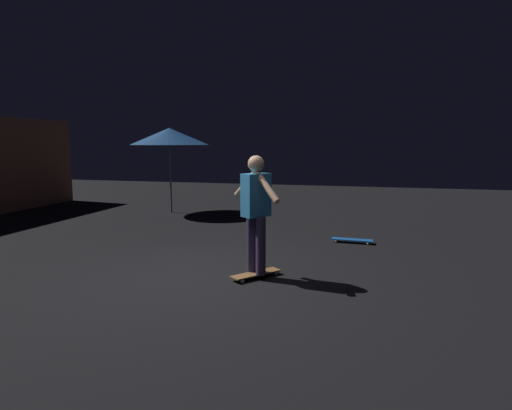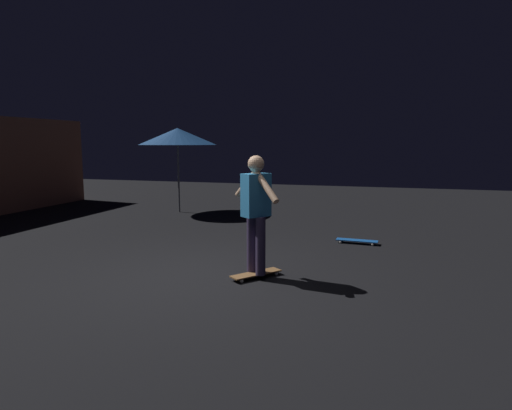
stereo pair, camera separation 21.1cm
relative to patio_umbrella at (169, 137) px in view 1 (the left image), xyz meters
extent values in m
plane|color=black|center=(-5.37, -2.99, -2.07)|extent=(28.00, 28.00, 0.00)
cylinder|color=slate|center=(0.00, 0.00, -0.97)|extent=(0.05, 0.05, 2.20)
cone|color=#1E4C8C|center=(0.00, 0.00, 0.00)|extent=(2.10, 2.10, 0.45)
cube|color=olive|center=(-5.14, -3.75, -2.01)|extent=(0.74, 0.64, 0.02)
sphere|color=silver|center=(-4.86, -3.87, -2.05)|extent=(0.05, 0.05, 0.05)
sphere|color=silver|center=(-4.96, -4.00, -2.05)|extent=(0.05, 0.05, 0.05)
sphere|color=silver|center=(-5.33, -3.49, -2.05)|extent=(0.05, 0.05, 0.05)
sphere|color=silver|center=(-5.43, -3.63, -2.05)|extent=(0.05, 0.05, 0.05)
cube|color=#1959B2|center=(-2.55, -4.99, -2.01)|extent=(0.25, 0.79, 0.02)
sphere|color=silver|center=(-2.48, -5.29, -2.05)|extent=(0.05, 0.05, 0.05)
sphere|color=silver|center=(-2.65, -5.28, -2.05)|extent=(0.05, 0.05, 0.05)
sphere|color=silver|center=(-2.44, -4.69, -2.05)|extent=(0.05, 0.05, 0.05)
sphere|color=silver|center=(-2.61, -4.68, -2.05)|extent=(0.05, 0.05, 0.05)
cylinder|color=#382D4C|center=(-5.07, -3.66, -1.59)|extent=(0.14, 0.14, 0.82)
cylinder|color=#382D4C|center=(-5.21, -3.83, -1.59)|extent=(0.14, 0.14, 0.82)
cube|color=#338CCC|center=(-5.14, -3.75, -0.88)|extent=(0.43, 0.41, 0.60)
sphere|color=tan|center=(-5.14, -3.75, -0.45)|extent=(0.23, 0.23, 0.23)
cylinder|color=tan|center=(-5.01, -3.57, -0.73)|extent=(0.41, 0.48, 0.46)
cylinder|color=tan|center=(-5.28, -3.92, -0.73)|extent=(0.41, 0.48, 0.46)
camera|label=1|loc=(-11.04, -5.27, -0.15)|focal=30.94mm
camera|label=2|loc=(-10.98, -5.48, -0.15)|focal=30.94mm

